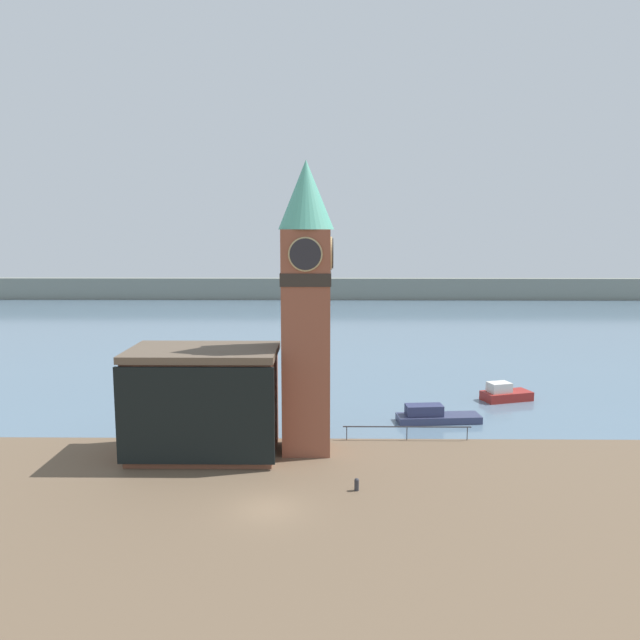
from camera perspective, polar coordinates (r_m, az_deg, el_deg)
The scene contains 9 objects.
ground_plane at distance 37.74m, azimuth -4.84°, elevation -16.83°, with size 160.00×160.00×0.00m, color brown.
water at distance 107.69m, azimuth -1.15°, elevation -0.39°, with size 160.00×120.00×0.00m.
far_shoreline at distance 147.11m, azimuth -0.65°, elevation 2.87°, with size 180.00×3.00×5.00m.
pier_railing at distance 48.95m, azimuth 7.96°, elevation -9.76°, with size 9.85×0.08×1.09m.
clock_tower at distance 44.25m, azimuth -1.25°, elevation 1.82°, with size 3.91×3.91×20.81m.
pier_building at distance 45.51m, azimuth -10.57°, elevation -7.36°, with size 10.58×6.54×7.70m.
boat_near at distance 53.84m, azimuth 10.39°, elevation -8.61°, with size 7.11×2.65×1.50m.
boat_far at distance 62.00m, azimuth 16.53°, elevation -6.48°, with size 5.01×3.39×1.78m.
mooring_bollard_near at distance 39.88m, azimuth 3.37°, elevation -14.73°, with size 0.29×0.29×0.80m.
Camera 1 is at (3.46, -34.06, 15.89)m, focal length 35.00 mm.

